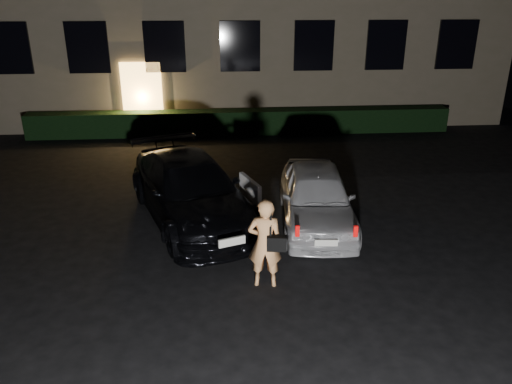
{
  "coord_description": "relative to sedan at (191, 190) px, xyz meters",
  "views": [
    {
      "loc": [
        -0.85,
        -7.03,
        4.81
      ],
      "look_at": [
        -0.14,
        2.0,
        1.14
      ],
      "focal_mm": 35.0,
      "sensor_mm": 36.0,
      "label": 1
    }
  ],
  "objects": [
    {
      "name": "man",
      "position": [
        1.39,
        -2.84,
        0.12
      ],
      "size": [
        0.68,
        0.45,
        1.63
      ],
      "rotation": [
        0.0,
        0.0,
        3.03
      ],
      "color": "tan",
      "rests_on": "ground"
    },
    {
      "name": "hatch",
      "position": [
        2.74,
        -0.46,
        -0.06
      ],
      "size": [
        1.85,
        3.89,
        1.28
      ],
      "rotation": [
        0.0,
        0.0,
        -0.09
      ],
      "color": "silver",
      "rests_on": "ground"
    },
    {
      "name": "ground",
      "position": [
        1.49,
        -3.32,
        -0.7
      ],
      "size": [
        80.0,
        80.0,
        0.0
      ],
      "primitive_type": "plane",
      "color": "black",
      "rests_on": "ground"
    },
    {
      "name": "sedan",
      "position": [
        0.0,
        0.0,
        0.0
      ],
      "size": [
        3.46,
        5.2,
        1.4
      ],
      "rotation": [
        0.0,
        0.0,
        0.34
      ],
      "color": "black",
      "rests_on": "ground"
    },
    {
      "name": "hedge",
      "position": [
        1.49,
        7.18,
        -0.28
      ],
      "size": [
        15.0,
        0.7,
        0.85
      ],
      "primitive_type": "cube",
      "color": "black",
      "rests_on": "ground"
    }
  ]
}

